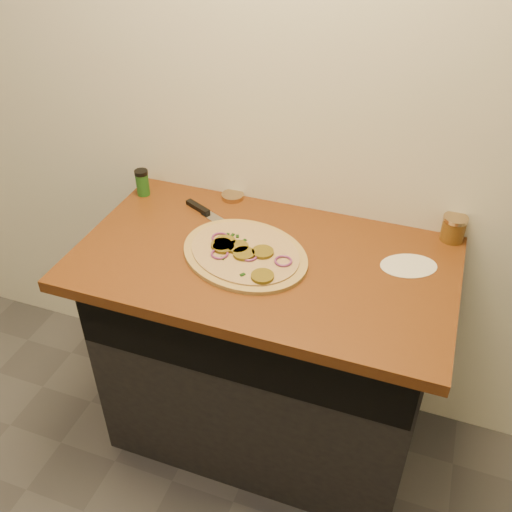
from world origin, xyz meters
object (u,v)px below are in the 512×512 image
at_px(pizza, 244,253).
at_px(chefs_knife, 210,215).
at_px(salsa_jar, 454,228).
at_px(spice_shaker, 142,182).

xyz_separation_m(pizza, chefs_knife, (-0.20, 0.18, -0.01)).
bearing_deg(salsa_jar, pizza, -152.43).
distance_m(chefs_knife, salsa_jar, 0.82).
distance_m(pizza, chefs_knife, 0.27).
bearing_deg(pizza, salsa_jar, 27.57).
distance_m(salsa_jar, spice_shaker, 1.10).
bearing_deg(salsa_jar, spice_shaker, -175.61).
bearing_deg(chefs_knife, salsa_jar, 9.87).
distance_m(pizza, spice_shaker, 0.54).
height_order(pizza, spice_shaker, spice_shaker).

